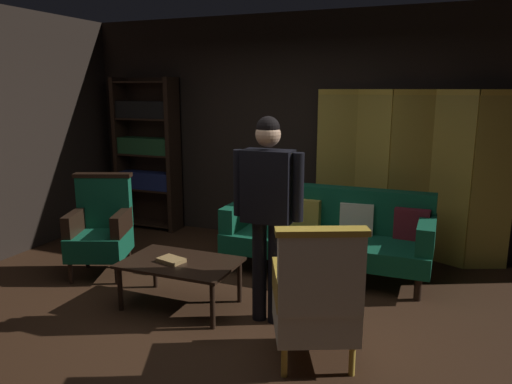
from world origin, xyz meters
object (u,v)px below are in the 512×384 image
bookshelf (148,151)px  coffee_table (180,266)px  armchair_wing_left (101,228)px  armchair_gilt_accent (316,298)px  standing_figure (268,202)px  folding_screen (410,173)px  velvet_couch (328,230)px  book_tan_leather (171,260)px

bookshelf → coffee_table: 2.75m
bookshelf → armchair_wing_left: 1.84m
armchair_gilt_accent → standing_figure: 0.90m
folding_screen → standing_figure: bearing=-115.0°
coffee_table → velvet_couch: bearing=52.6°
coffee_table → armchair_gilt_accent: 1.42m
coffee_table → armchair_gilt_accent: bearing=-18.3°
folding_screen → armchair_wing_left: folding_screen is taller
standing_figure → folding_screen: bearing=65.0°
armchair_gilt_accent → book_tan_leather: armchair_gilt_accent is taller
book_tan_leather → bookshelf: bearing=127.9°
velvet_couch → book_tan_leather: size_ratio=9.40×
armchair_wing_left → book_tan_leather: armchair_wing_left is taller
velvet_couch → standing_figure: standing_figure is taller
standing_figure → armchair_gilt_accent: bearing=-41.7°
bookshelf → armchair_gilt_accent: bookshelf is taller
velvet_couch → coffee_table: (-1.01, -1.31, -0.08)m
bookshelf → velvet_couch: size_ratio=0.97×
bookshelf → standing_figure: bearing=-38.9°
bookshelf → standing_figure: 3.21m
armchair_gilt_accent → folding_screen: bearing=80.9°
velvet_couch → armchair_wing_left: 2.37m
coffee_table → armchair_gilt_accent: armchair_gilt_accent is taller
folding_screen → book_tan_leather: size_ratio=9.41×
velvet_couch → standing_figure: 1.41m
velvet_couch → coffee_table: size_ratio=2.12×
coffee_table → armchair_wing_left: bearing=161.7°
folding_screen → armchair_wing_left: size_ratio=2.04×
book_tan_leather → armchair_wing_left: bearing=158.9°
velvet_couch → folding_screen: bearing=44.8°
armchair_wing_left → book_tan_leather: 1.19m
coffee_table → armchair_wing_left: size_ratio=0.96×
bookshelf → armchair_wing_left: bearing=-72.5°
standing_figure → book_tan_leather: 1.05m
armchair_gilt_accent → standing_figure: bearing=138.3°
armchair_gilt_accent → book_tan_leather: 1.47m
velvet_couch → armchair_wing_left: armchair_wing_left is taller
armchair_wing_left → book_tan_leather: size_ratio=4.61×
armchair_wing_left → book_tan_leather: (1.10, -0.43, -0.05)m
bookshelf → velvet_couch: bearing=-15.3°
velvet_couch → standing_figure: size_ratio=1.25×
standing_figure → armchair_wing_left: bearing=169.9°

